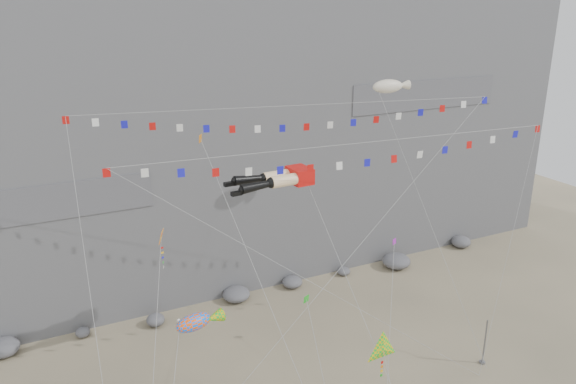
% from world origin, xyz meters
% --- Properties ---
extents(cliff, '(80.00, 28.00, 50.00)m').
position_xyz_m(cliff, '(0.00, 32.00, 25.00)').
color(cliff, slate).
rests_on(cliff, ground).
extents(talus_boulders, '(60.00, 3.00, 1.20)m').
position_xyz_m(talus_boulders, '(0.00, 17.00, 0.60)').
color(talus_boulders, slate).
rests_on(talus_boulders, ground).
extents(anchor_pole_right, '(0.12, 0.12, 3.89)m').
position_xyz_m(anchor_pole_right, '(13.83, -0.88, 1.95)').
color(anchor_pole_right, slate).
rests_on(anchor_pole_right, ground).
extents(legs_kite, '(6.63, 17.02, 21.90)m').
position_xyz_m(legs_kite, '(-0.29, 6.79, 15.05)').
color(legs_kite, red).
rests_on(legs_kite, ground).
extents(flag_banner_upper, '(32.62, 15.84, 28.73)m').
position_xyz_m(flag_banner_upper, '(2.22, 9.25, 19.74)').
color(flag_banner_upper, red).
rests_on(flag_banner_upper, ground).
extents(flag_banner_lower, '(32.64, 7.21, 20.65)m').
position_xyz_m(flag_banner_lower, '(4.08, 3.78, 17.83)').
color(flag_banner_lower, red).
rests_on(flag_banner_lower, ground).
extents(harlequin_kite, '(4.53, 8.03, 15.66)m').
position_xyz_m(harlequin_kite, '(-9.64, 3.77, 13.43)').
color(harlequin_kite, red).
rests_on(harlequin_kite, ground).
extents(fish_windsock, '(6.21, 7.17, 10.78)m').
position_xyz_m(fish_windsock, '(-8.28, 2.59, 7.79)').
color(fish_windsock, '#FA530C').
rests_on(fish_windsock, ground).
extents(delta_kite, '(2.68, 5.89, 8.71)m').
position_xyz_m(delta_kite, '(2.08, -3.48, 6.38)').
color(delta_kite, '#E1B30B').
rests_on(delta_kite, ground).
extents(blimp_windsock, '(4.27, 12.62, 23.76)m').
position_xyz_m(blimp_windsock, '(11.39, 10.26, 20.44)').
color(blimp_windsock, beige).
rests_on(blimp_windsock, ground).
extents(small_kite_a, '(3.84, 15.57, 23.82)m').
position_xyz_m(small_kite_a, '(-5.54, 7.49, 17.99)').
color(small_kite_a, orange).
rests_on(small_kite_a, ground).
extents(small_kite_b, '(7.42, 9.73, 14.95)m').
position_xyz_m(small_kite_b, '(8.03, 3.75, 9.43)').
color(small_kite_b, purple).
rests_on(small_kite_b, ground).
extents(small_kite_c, '(1.34, 7.12, 10.96)m').
position_xyz_m(small_kite_c, '(-1.33, 0.36, 8.69)').
color(small_kite_c, green).
rests_on(small_kite_c, ground).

